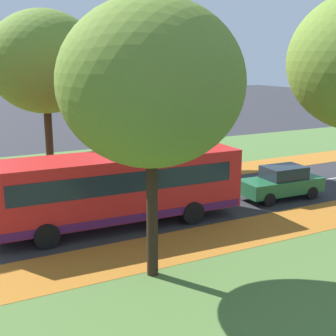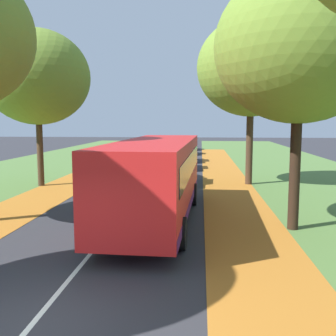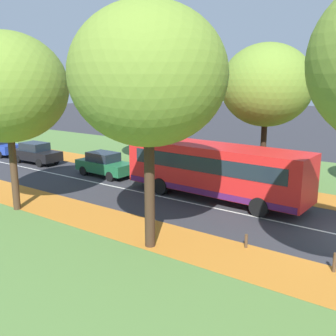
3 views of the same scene
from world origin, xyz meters
TOP-DOWN VIEW (x-y plane):
  - leaf_litter_left at (-4.60, 14.00)m, footprint 2.80×60.00m
  - grass_verge_right at (9.20, 20.00)m, footprint 12.00×90.00m
  - leaf_litter_right at (4.60, 14.00)m, footprint 2.80×60.00m
  - road_centre_line at (0.00, 20.00)m, footprint 0.12×80.00m
  - tree_left_near at (-5.60, 6.77)m, footprint 5.78×5.78m
  - tree_left_mid at (-6.01, 15.06)m, footprint 5.82×5.82m
  - tree_right_near at (6.22, 7.03)m, footprint 5.56×5.56m
  - tree_right_mid at (5.85, 16.58)m, footprint 6.15×6.15m
  - bollard_second at (-3.60, 0.30)m, footprint 0.12×0.12m
  - bollard_third at (-3.52, 3.61)m, footprint 0.12×0.12m
  - bus at (1.44, 7.79)m, footprint 2.93×10.49m
  - car_green_lead at (1.62, 16.39)m, footprint 1.92×4.27m
  - car_black_following at (1.44, 23.65)m, footprint 1.91×4.26m

SIDE VIEW (x-z plane):
  - road_centre_line at x=0.00m, z-range 0.00..0.01m
  - grass_verge_right at x=9.20m, z-range 0.00..0.01m
  - leaf_litter_left at x=-4.60m, z-range 0.01..0.01m
  - leaf_litter_right at x=4.60m, z-range 0.01..0.01m
  - bollard_third at x=-3.52m, z-range 0.00..0.56m
  - bollard_second at x=-3.60m, z-range 0.00..0.70m
  - car_green_lead at x=1.62m, z-range 0.00..1.62m
  - car_black_following at x=1.44m, z-range 0.00..1.62m
  - bus at x=1.44m, z-range 0.21..3.19m
  - tree_left_mid at x=-6.01m, z-range 1.72..10.42m
  - tree_right_near at x=6.22m, z-range 1.78..10.38m
  - tree_left_near at x=-5.60m, z-range 2.00..11.22m
  - tree_right_mid at x=5.85m, z-range 1.94..11.40m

